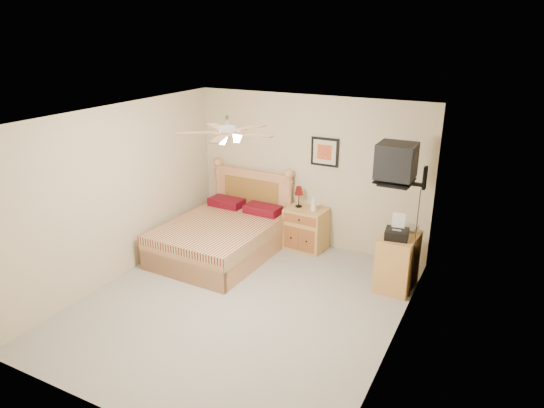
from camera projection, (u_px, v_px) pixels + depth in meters
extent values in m
plane|color=gray|center=(241.00, 303.00, 6.49)|extent=(4.50, 4.50, 0.00)
cube|color=white|center=(236.00, 117.00, 5.63)|extent=(4.00, 4.50, 0.04)
cube|color=beige|center=(309.00, 172.00, 7.94)|extent=(4.00, 0.04, 2.50)
cube|color=beige|center=(105.00, 302.00, 4.18)|extent=(4.00, 0.04, 2.50)
cube|color=beige|center=(118.00, 193.00, 6.91)|extent=(0.04, 4.50, 2.50)
cube|color=beige|center=(399.00, 248.00, 5.20)|extent=(0.04, 4.50, 2.50)
cube|color=tan|center=(306.00, 228.00, 8.01)|extent=(0.67, 0.52, 0.70)
imported|color=white|center=(314.00, 204.00, 7.75)|extent=(0.12, 0.12, 0.25)
cube|color=black|center=(325.00, 152.00, 7.68)|extent=(0.46, 0.04, 0.46)
cube|color=#C77F41|center=(398.00, 261.00, 6.78)|extent=(0.50, 0.69, 0.79)
imported|color=#B9B092|center=(402.00, 228.00, 6.85)|extent=(0.33, 0.36, 0.03)
imported|color=gray|center=(405.00, 226.00, 6.87)|extent=(0.23, 0.28, 0.02)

